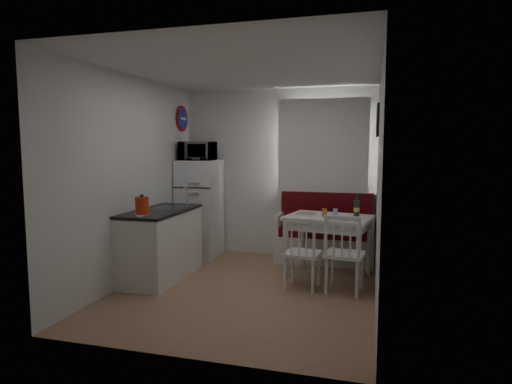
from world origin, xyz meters
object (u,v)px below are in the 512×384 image
(kitchen_counter, at_px, (161,243))
(chair_left, at_px, (301,245))
(fridge, at_px, (200,208))
(dining_table, at_px, (329,223))
(microwave, at_px, (198,151))
(kettle, at_px, (142,206))
(wine_bottle, at_px, (357,205))
(chair_right, at_px, (344,246))
(bench, at_px, (325,239))

(kitchen_counter, relative_size, chair_left, 2.78)
(kitchen_counter, bearing_deg, fridge, 89.10)
(fridge, bearing_deg, dining_table, -15.94)
(microwave, xyz_separation_m, kettle, (0.03, -1.73, -0.62))
(dining_table, distance_m, fridge, 2.16)
(microwave, distance_m, wine_bottle, 2.56)
(chair_left, height_order, kettle, kettle)
(kitchen_counter, relative_size, kettle, 5.28)
(dining_table, distance_m, chair_right, 0.72)
(dining_table, bearing_deg, fridge, 175.01)
(dining_table, height_order, chair_right, chair_right)
(bench, bearing_deg, kitchen_counter, -145.43)
(bench, relative_size, chair_right, 2.88)
(chair_right, relative_size, fridge, 0.33)
(chair_right, xyz_separation_m, wine_bottle, (0.10, 0.77, 0.38))
(dining_table, xyz_separation_m, chair_right, (0.25, -0.67, -0.14))
(kitchen_counter, bearing_deg, kettle, -84.70)
(dining_table, height_order, microwave, microwave)
(kettle, bearing_deg, bench, 44.57)
(kitchen_counter, distance_m, kettle, 0.78)
(kitchen_counter, xyz_separation_m, dining_table, (2.09, 0.65, 0.26))
(dining_table, relative_size, chair_left, 2.52)
(kitchen_counter, xyz_separation_m, bench, (1.97, 1.36, -0.11))
(kitchen_counter, xyz_separation_m, kettle, (0.05, -0.53, 0.57))
(kitchen_counter, distance_m, bench, 2.40)
(chair_left, xyz_separation_m, chair_right, (0.50, -0.00, 0.03))
(kettle, bearing_deg, kitchen_counter, 95.30)
(kitchen_counter, height_order, wine_bottle, kitchen_counter)
(chair_left, distance_m, chair_right, 0.50)
(kettle, height_order, wine_bottle, kettle)
(fridge, relative_size, wine_bottle, 5.12)
(chair_right, bearing_deg, dining_table, 117.62)
(fridge, bearing_deg, wine_bottle, -11.48)
(dining_table, relative_size, kettle, 4.79)
(dining_table, height_order, wine_bottle, wine_bottle)
(wine_bottle, bearing_deg, fridge, 168.52)
(kitchen_counter, xyz_separation_m, microwave, (0.02, 1.19, 1.19))
(dining_table, bearing_deg, kettle, -138.91)
(kitchen_counter, height_order, microwave, microwave)
(chair_left, height_order, microwave, microwave)
(fridge, relative_size, kettle, 6.02)
(bench, xyz_separation_m, microwave, (-1.95, -0.16, 1.30))
(kitchen_counter, xyz_separation_m, chair_left, (1.84, -0.01, 0.09))
(chair_left, xyz_separation_m, fridge, (-1.82, 1.25, 0.21))
(chair_left, height_order, wine_bottle, wine_bottle)
(chair_left, distance_m, wine_bottle, 1.05)
(microwave, relative_size, wine_bottle, 1.75)
(kitchen_counter, height_order, fridge, fridge)
(fridge, distance_m, microwave, 0.90)
(kettle, bearing_deg, fridge, 90.97)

